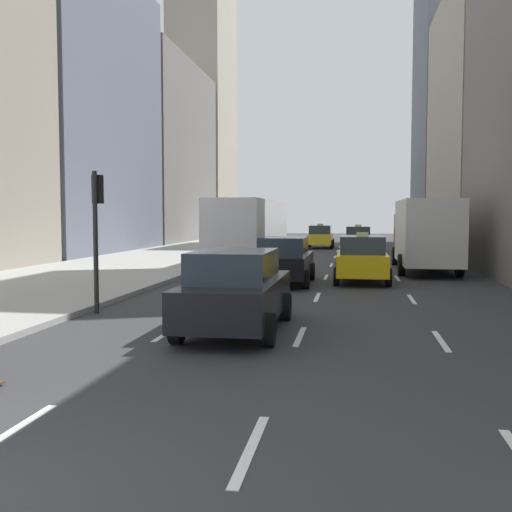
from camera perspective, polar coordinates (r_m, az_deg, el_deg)
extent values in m
cube|color=#9E9E99|center=(33.00, -9.65, -0.37)|extent=(8.00, 66.00, 0.15)
cube|color=white|center=(7.66, -22.45, -15.32)|extent=(0.12, 2.00, 0.01)
cube|color=white|center=(12.97, -8.31, -7.18)|extent=(0.12, 2.00, 0.01)
cube|color=white|center=(18.71, -2.76, -3.75)|extent=(0.12, 2.00, 0.01)
cube|color=white|center=(24.57, 0.14, -1.92)|extent=(0.12, 2.00, 0.01)
cube|color=white|center=(30.48, 1.92, -0.79)|extent=(0.12, 2.00, 0.01)
cube|color=white|center=(36.43, 3.12, -0.03)|extent=(0.12, 2.00, 0.01)
cube|color=white|center=(42.38, 3.98, 0.51)|extent=(0.12, 2.00, 0.01)
cube|color=white|center=(48.35, 4.63, 0.93)|extent=(0.12, 2.00, 0.01)
cube|color=white|center=(54.33, 5.13, 1.25)|extent=(0.12, 2.00, 0.01)
cube|color=white|center=(6.70, -0.51, -17.84)|extent=(0.12, 2.00, 0.01)
cube|color=white|center=(12.43, 4.21, -7.64)|extent=(0.12, 2.00, 0.01)
cube|color=white|center=(18.34, 5.85, -3.92)|extent=(0.12, 2.00, 0.01)
cube|color=white|center=(24.29, 6.68, -2.01)|extent=(0.12, 2.00, 0.01)
cube|color=white|center=(30.26, 7.18, -0.85)|extent=(0.12, 2.00, 0.01)
cube|color=white|center=(36.24, 7.52, -0.08)|extent=(0.12, 2.00, 0.01)
cube|color=white|center=(42.22, 7.76, 0.47)|extent=(0.12, 2.00, 0.01)
cube|color=white|center=(48.21, 7.95, 0.89)|extent=(0.12, 2.00, 0.01)
cube|color=white|center=(54.20, 8.09, 1.22)|extent=(0.12, 2.00, 0.01)
cube|color=white|center=(12.51, 17.21, -7.73)|extent=(0.12, 2.00, 0.01)
cube|color=white|center=(18.39, 14.61, -4.00)|extent=(0.12, 2.00, 0.01)
cube|color=white|center=(24.33, 13.29, -2.08)|extent=(0.12, 2.00, 0.01)
cube|color=white|center=(30.29, 12.49, -0.91)|extent=(0.12, 2.00, 0.01)
cube|color=white|center=(36.26, 11.95, -0.13)|extent=(0.12, 2.00, 0.01)
cube|color=white|center=(42.25, 11.56, 0.43)|extent=(0.12, 2.00, 0.01)
cube|color=white|center=(48.23, 11.27, 0.86)|extent=(0.12, 2.00, 0.01)
cube|color=white|center=(54.22, 11.05, 1.18)|extent=(0.12, 2.00, 0.01)
cube|color=slate|center=(41.47, -16.56, 13.06)|extent=(6.00, 15.93, 18.43)
cube|color=slate|center=(57.46, -8.86, 9.64)|extent=(6.00, 17.98, 16.60)
cube|color=#A89E89|center=(73.66, -5.07, 16.02)|extent=(6.00, 10.90, 35.99)
cube|color=#A89E89|center=(40.23, 21.54, 11.56)|extent=(6.00, 14.59, 16.11)
cube|color=slate|center=(55.13, 18.55, 18.02)|extent=(6.00, 11.92, 32.28)
cube|color=yellow|center=(22.77, 10.06, -0.66)|extent=(1.80, 4.40, 0.76)
cube|color=#28333D|center=(22.46, 10.09, 1.07)|extent=(1.58, 2.29, 0.64)
cube|color=#F2E599|center=(22.45, 10.10, 2.07)|extent=(0.44, 0.20, 0.14)
cylinder|color=black|center=(24.17, 7.86, -1.28)|extent=(0.22, 0.66, 0.66)
cylinder|color=black|center=(24.19, 12.13, -1.32)|extent=(0.22, 0.66, 0.66)
cylinder|color=black|center=(21.45, 7.69, -1.93)|extent=(0.22, 0.66, 0.66)
cylinder|color=black|center=(21.48, 12.50, -1.97)|extent=(0.22, 0.66, 0.66)
cube|color=yellow|center=(42.02, 9.68, 1.40)|extent=(1.80, 4.40, 0.76)
cube|color=#28333D|center=(41.73, 9.69, 2.35)|extent=(1.58, 2.29, 0.64)
cube|color=#F2E599|center=(41.73, 9.70, 2.88)|extent=(0.44, 0.20, 0.14)
cylinder|color=black|center=(43.40, 8.47, 0.99)|extent=(0.22, 0.66, 0.66)
cylinder|color=black|center=(43.42, 10.84, 0.96)|extent=(0.22, 0.66, 0.66)
cylinder|color=black|center=(40.68, 8.42, 0.80)|extent=(0.22, 0.66, 0.66)
cylinder|color=black|center=(40.69, 10.95, 0.77)|extent=(0.22, 0.66, 0.66)
cube|color=yellow|center=(46.05, 6.15, 1.65)|extent=(1.80, 4.40, 0.76)
cube|color=#28333D|center=(45.76, 6.14, 2.51)|extent=(1.58, 2.29, 0.64)
cube|color=#F2E599|center=(45.76, 6.14, 3.00)|extent=(0.44, 0.20, 0.14)
cylinder|color=black|center=(47.48, 5.15, 1.26)|extent=(0.22, 0.66, 0.66)
cylinder|color=black|center=(47.39, 7.32, 1.24)|extent=(0.22, 0.66, 0.66)
cylinder|color=black|center=(44.76, 4.90, 1.10)|extent=(0.22, 0.66, 0.66)
cylinder|color=black|center=(44.66, 7.21, 1.08)|extent=(0.22, 0.66, 0.66)
cube|color=black|center=(12.89, -1.85, -3.99)|extent=(1.80, 4.70, 0.78)
cube|color=#28333D|center=(12.54, -2.10, -0.94)|extent=(1.58, 2.44, 0.64)
cylinder|color=black|center=(14.55, -4.23, -4.66)|extent=(0.22, 0.66, 0.66)
cylinder|color=black|center=(14.24, 2.85, -4.84)|extent=(0.22, 0.66, 0.66)
cylinder|color=black|center=(11.77, -7.55, -6.71)|extent=(0.22, 0.66, 0.66)
cylinder|color=black|center=(11.39, 1.22, -7.03)|extent=(0.22, 0.66, 0.66)
cube|color=black|center=(21.82, 2.73, -0.82)|extent=(1.80, 4.60, 0.74)
cube|color=#28333D|center=(21.50, 2.65, 0.95)|extent=(1.58, 2.39, 0.64)
cylinder|color=black|center=(23.38, 0.92, -1.41)|extent=(0.22, 0.66, 0.66)
cylinder|color=black|center=(23.19, 5.33, -1.47)|extent=(0.22, 0.66, 0.66)
cylinder|color=black|center=(20.57, -0.22, -2.14)|extent=(0.22, 0.66, 0.66)
cylinder|color=black|center=(20.36, 4.79, -2.22)|extent=(0.22, 0.66, 0.66)
cube|color=silver|center=(31.10, -0.52, 2.61)|extent=(2.50, 11.60, 2.90)
cube|color=#28333D|center=(36.78, 1.00, 3.35)|extent=(2.30, 0.12, 1.40)
cube|color=#28333D|center=(31.32, -2.70, 3.26)|extent=(0.08, 9.86, 1.10)
cube|color=yellow|center=(36.78, 1.00, 4.76)|extent=(1.50, 0.10, 0.36)
cylinder|color=black|center=(34.91, -1.54, 0.62)|extent=(0.30, 1.00, 1.00)
cylinder|color=black|center=(34.53, 2.54, 0.58)|extent=(0.30, 1.00, 1.00)
cylinder|color=black|center=(28.29, -4.10, -0.16)|extent=(0.30, 1.00, 1.00)
cylinder|color=black|center=(27.82, 0.91, -0.22)|extent=(0.30, 1.00, 1.00)
cube|color=maroon|center=(30.82, 15.07, 1.91)|extent=(2.10, 2.40, 2.10)
cube|color=#28333D|center=(31.96, 14.87, 2.52)|extent=(1.90, 0.10, 0.90)
cube|color=silver|center=(26.64, 16.00, 2.25)|extent=(2.30, 6.00, 2.70)
cylinder|color=black|center=(30.78, 13.10, -0.02)|extent=(0.28, 0.90, 0.90)
cylinder|color=black|center=(31.00, 16.97, -0.06)|extent=(0.28, 0.90, 0.90)
cylinder|color=black|center=(25.40, 13.69, -0.83)|extent=(0.28, 0.90, 0.90)
cylinder|color=black|center=(25.69, 18.81, -0.88)|extent=(0.28, 0.90, 0.90)
cylinder|color=black|center=(15.60, -15.03, 1.23)|extent=(0.12, 0.12, 3.60)
cube|color=black|center=(15.76, -14.85, 6.16)|extent=(0.24, 0.20, 0.72)
sphere|color=red|center=(15.88, -14.70, 6.98)|extent=(0.14, 0.14, 0.14)
sphere|color=#4C3F14|center=(15.87, -14.69, 6.15)|extent=(0.14, 0.14, 0.14)
sphere|color=#198C2D|center=(15.86, -14.67, 5.32)|extent=(0.14, 0.14, 0.14)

